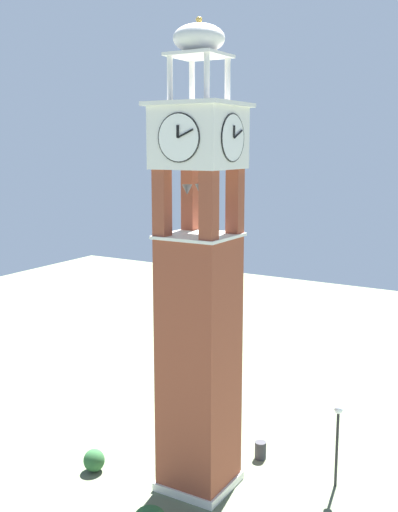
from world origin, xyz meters
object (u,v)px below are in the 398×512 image
object	(u,v)px
trash_bin	(260,450)
park_bench	(203,409)
clock_tower	(199,304)
lamp_post	(338,430)

from	to	relation	value
trash_bin	park_bench	bearing A→B (deg)	-27.60
park_bench	trash_bin	bearing A→B (deg)	152.40
trash_bin	clock_tower	bearing A→B (deg)	68.70
park_bench	lamp_post	world-z (taller)	lamp_post
park_bench	lamp_post	size ratio (longest dim) A/B	0.43
lamp_post	trash_bin	distance (m)	4.29
clock_tower	lamp_post	world-z (taller)	clock_tower
clock_tower	park_bench	distance (m)	9.83
clock_tower	trash_bin	size ratio (longest dim) A/B	23.53
lamp_post	park_bench	bearing A→B (deg)	-19.02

